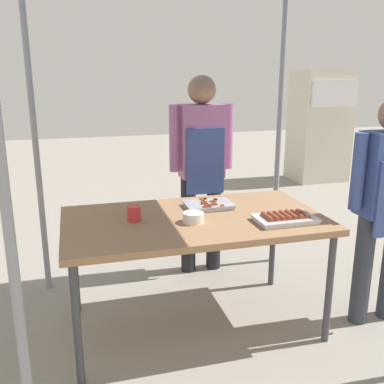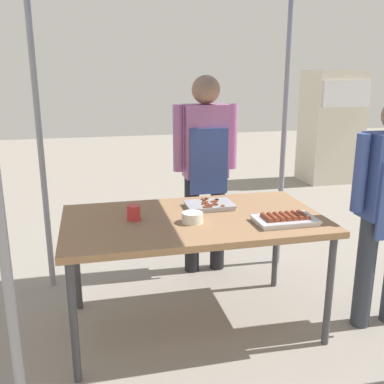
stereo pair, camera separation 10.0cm
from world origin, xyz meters
name	(u,v)px [view 2 (the right image)]	position (x,y,z in m)	size (l,w,h in m)	color
ground_plane	(194,324)	(0.00, 0.00, 0.00)	(18.00, 18.00, 0.00)	gray
stall_table	(194,225)	(0.00, 0.00, 0.70)	(1.60, 0.90, 0.75)	#9E724C
tray_grilled_sausages	(285,219)	(0.51, -0.22, 0.77)	(0.36, 0.22, 0.06)	silver
tray_meat_skewers	(209,205)	(0.15, 0.17, 0.77)	(0.31, 0.22, 0.04)	#ADADB2
condiment_bowl	(192,217)	(-0.03, -0.09, 0.78)	(0.13, 0.13, 0.06)	silver
drink_cup_near_edge	(134,213)	(-0.37, 0.04, 0.80)	(0.08, 0.08, 0.09)	red
vendor_woman	(205,160)	(0.29, 0.80, 0.95)	(0.52, 0.23, 1.60)	black
neighbor_stall_left	(331,127)	(2.94, 3.43, 0.83)	(0.79, 0.66, 1.65)	beige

